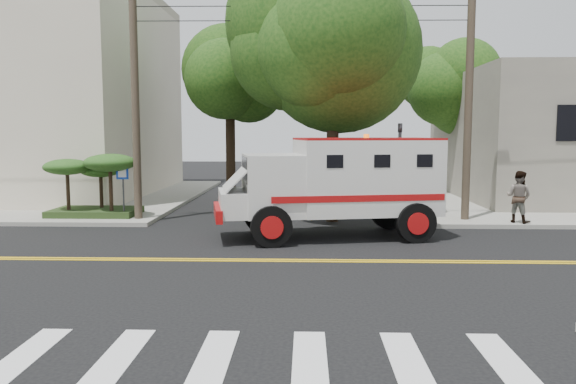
{
  "coord_description": "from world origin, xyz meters",
  "views": [
    {
      "loc": [
        0.54,
        -14.14,
        3.27
      ],
      "look_at": [
        0.02,
        1.66,
        1.6
      ],
      "focal_mm": 35.0,
      "sensor_mm": 36.0,
      "label": 1
    }
  ],
  "objects": [
    {
      "name": "tree_left",
      "position": [
        -2.68,
        11.79,
        5.73
      ],
      "size": [
        4.48,
        4.2,
        7.7
      ],
      "color": "black",
      "rests_on": "ground"
    },
    {
      "name": "pedestrian_a",
      "position": [
        5.5,
        7.44,
        0.94
      ],
      "size": [
        0.67,
        0.56,
        1.57
      ],
      "primitive_type": "imported",
      "rotation": [
        0.0,
        0.0,
        3.5
      ],
      "color": "gray",
      "rests_on": "sidewalk_ne"
    },
    {
      "name": "utility_pole_right",
      "position": [
        6.3,
        6.2,
        4.5
      ],
      "size": [
        0.28,
        0.28,
        9.0
      ],
      "primitive_type": "cylinder",
      "color": "#382D23",
      "rests_on": "ground"
    },
    {
      "name": "utility_pole_left",
      "position": [
        -5.6,
        6.0,
        4.5
      ],
      "size": [
        0.28,
        0.28,
        9.0
      ],
      "primitive_type": "cylinder",
      "color": "#382D23",
      "rests_on": "ground"
    },
    {
      "name": "sidewalk_ne",
      "position": [
        13.5,
        13.5,
        0.07
      ],
      "size": [
        17.0,
        17.0,
        0.15
      ],
      "primitive_type": "cube",
      "color": "gray",
      "rests_on": "ground"
    },
    {
      "name": "pedestrian_b",
      "position": [
        7.94,
        5.5,
        1.05
      ],
      "size": [
        1.11,
        1.1,
        1.81
      ],
      "primitive_type": "imported",
      "rotation": [
        0.0,
        0.0,
        2.37
      ],
      "color": "gray",
      "rests_on": "sidewalk_ne"
    },
    {
      "name": "building_left",
      "position": [
        -15.5,
        15.0,
        5.15
      ],
      "size": [
        16.0,
        14.0,
        10.0
      ],
      "primitive_type": "cube",
      "color": "beige",
      "rests_on": "sidewalk_nw"
    },
    {
      "name": "traffic_signal",
      "position": [
        3.8,
        5.6,
        2.23
      ],
      "size": [
        0.15,
        0.18,
        3.6
      ],
      "color": "#3F3F42",
      "rests_on": "ground"
    },
    {
      "name": "tree_right",
      "position": [
        8.84,
        15.77,
        6.09
      ],
      "size": [
        4.8,
        4.5,
        8.2
      ],
      "color": "black",
      "rests_on": "ground"
    },
    {
      "name": "sidewalk_nw",
      "position": [
        -13.5,
        13.5,
        0.07
      ],
      "size": [
        17.0,
        17.0,
        0.15
      ],
      "primitive_type": "cube",
      "color": "gray",
      "rests_on": "ground"
    },
    {
      "name": "accessibility_sign",
      "position": [
        -6.2,
        6.17,
        1.37
      ],
      "size": [
        0.45,
        0.1,
        2.02
      ],
      "color": "#3F3F42",
      "rests_on": "ground"
    },
    {
      "name": "ground",
      "position": [
        0.0,
        0.0,
        0.0
      ],
      "size": [
        100.0,
        100.0,
        0.0
      ],
      "primitive_type": "plane",
      "color": "black",
      "rests_on": "ground"
    },
    {
      "name": "palm_planter",
      "position": [
        -7.44,
        6.62,
        1.65
      ],
      "size": [
        3.52,
        2.63,
        2.36
      ],
      "color": "#1E3314",
      "rests_on": "sidewalk_nw"
    },
    {
      "name": "tree_main",
      "position": [
        1.94,
        6.21,
        7.2
      ],
      "size": [
        6.08,
        5.7,
        9.85
      ],
      "color": "black",
      "rests_on": "ground"
    },
    {
      "name": "armored_truck",
      "position": [
        1.54,
        3.33,
        1.77
      ],
      "size": [
        7.18,
        3.78,
        3.11
      ],
      "rotation": [
        0.0,
        0.0,
        0.19
      ],
      "color": "silver",
      "rests_on": "ground"
    }
  ]
}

